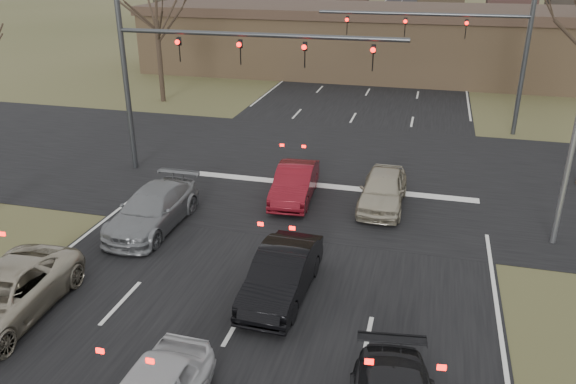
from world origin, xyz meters
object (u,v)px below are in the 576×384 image
building (406,41)px  car_red_ahead (295,183)px  car_silver_ahead (383,189)px  mast_arm_near (194,60)px  car_black_hatch (282,274)px  streetlight_right_far (527,21)px  car_grey_ahead (153,209)px  mast_arm_far (471,39)px  car_silver_suv (2,296)px

building → car_red_ahead: 26.76m
building → car_silver_ahead: size_ratio=10.11×
car_red_ahead → mast_arm_near: bearing=157.6°
mast_arm_near → car_red_ahead: size_ratio=2.92×
car_black_hatch → streetlight_right_far: bearing=70.8°
mast_arm_near → streetlight_right_far: 20.20m
car_grey_ahead → mast_arm_near: bearing=94.8°
building → mast_arm_near: bearing=-106.1°
mast_arm_far → car_black_hatch: size_ratio=2.61×
mast_arm_far → streetlight_right_far: streetlight_right_far is taller
building → streetlight_right_far: 13.53m
mast_arm_far → car_black_hatch: 19.67m
car_silver_suv → car_silver_ahead: bearing=44.5°
building → mast_arm_near: 26.14m
building → car_black_hatch: size_ratio=9.94×
car_grey_ahead → car_black_hatch: bearing=-28.1°
car_silver_suv → car_red_ahead: size_ratio=1.21×
car_silver_suv → car_silver_ahead: (9.16, 9.98, 0.02)m
car_grey_ahead → car_silver_ahead: size_ratio=1.16×
mast_arm_near → car_black_hatch: size_ratio=2.84×
building → streetlight_right_far: size_ratio=4.24×
streetlight_right_far → car_silver_suv: bearing=-121.4°
streetlight_right_far → car_red_ahead: bearing=-122.2°
car_grey_ahead → car_red_ahead: size_ratio=1.17×
building → streetlight_right_far: streetlight_right_far is taller
car_red_ahead → car_silver_ahead: bearing=-1.4°
building → streetlight_right_far: (7.32, -11.00, 2.92)m
streetlight_right_far → car_black_hatch: 24.47m
car_black_hatch → car_silver_suv: bearing=-155.4°
streetlight_right_far → car_black_hatch: (-8.50, -22.42, -4.88)m
mast_arm_far → streetlight_right_far: (3.14, 4.00, 0.57)m
car_silver_suv → car_silver_ahead: 13.55m
car_silver_suv → car_red_ahead: bearing=57.1°
building → mast_arm_near: (-7.23, -25.00, 2.41)m
car_silver_suv → car_red_ahead: 11.34m
car_red_ahead → building: bearing=80.6°
car_silver_suv → car_red_ahead: car_silver_suv is taller
mast_arm_far → car_grey_ahead: mast_arm_far is taller
mast_arm_near → streetlight_right_far: streetlight_right_far is taller
building → mast_arm_near: mast_arm_near is taller
car_red_ahead → car_grey_ahead: bearing=-143.2°
mast_arm_far → car_silver_ahead: bearing=-105.6°
car_silver_suv → car_grey_ahead: bearing=74.8°
mast_arm_near → car_silver_ahead: bearing=-9.7°
mast_arm_near → car_grey_ahead: size_ratio=2.50×
mast_arm_far → car_black_hatch: mast_arm_far is taller
car_silver_suv → car_grey_ahead: car_grey_ahead is taller
mast_arm_near → car_red_ahead: bearing=-18.4°
car_silver_ahead → mast_arm_near: bearing=170.9°
car_silver_suv → car_grey_ahead: (1.32, 6.07, 0.01)m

